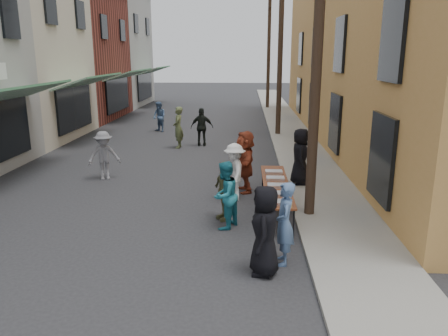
# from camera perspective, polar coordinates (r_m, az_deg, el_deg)

# --- Properties ---
(ground) EXTENTS (120.00, 120.00, 0.00)m
(ground) POSITION_cam_1_polar(r_m,az_deg,el_deg) (9.31, -14.01, -12.28)
(ground) COLOR #28282B
(ground) RESTS_ON ground
(sidewalk) EXTENTS (2.20, 60.00, 0.10)m
(sidewalk) POSITION_cam_1_polar(r_m,az_deg,el_deg) (23.41, 8.74, 4.34)
(sidewalk) COLOR gray
(sidewalk) RESTS_ON ground
(storefront_row) EXTENTS (8.00, 37.00, 9.00)m
(storefront_row) POSITION_cam_1_polar(r_m,az_deg,el_deg) (26.13, -26.70, 13.04)
(storefront_row) COLOR maroon
(storefront_row) RESTS_ON ground
(building_ochre) EXTENTS (10.00, 28.00, 10.00)m
(building_ochre) POSITION_cam_1_polar(r_m,az_deg,el_deg) (23.53, 25.00, 15.36)
(building_ochre) COLOR #C48F46
(building_ochre) RESTS_ON ground
(utility_pole_near) EXTENTS (0.26, 0.26, 9.00)m
(utility_pole_near) POSITION_cam_1_polar(r_m,az_deg,el_deg) (11.06, 12.19, 16.13)
(utility_pole_near) COLOR #2D2116
(utility_pole_near) RESTS_ON ground
(utility_pole_mid) EXTENTS (0.26, 0.26, 9.00)m
(utility_pole_mid) POSITION_cam_1_polar(r_m,az_deg,el_deg) (22.99, 7.38, 15.35)
(utility_pole_mid) COLOR #2D2116
(utility_pole_mid) RESTS_ON ground
(utility_pole_far) EXTENTS (0.26, 0.26, 9.00)m
(utility_pole_far) POSITION_cam_1_polar(r_m,az_deg,el_deg) (34.97, 5.86, 15.08)
(utility_pole_far) COLOR #2D2116
(utility_pole_far) RESTS_ON ground
(serving_table) EXTENTS (0.70, 4.00, 0.75)m
(serving_table) POSITION_cam_1_polar(r_m,az_deg,el_deg) (11.91, 6.83, -2.25)
(serving_table) COLOR #602216
(serving_table) RESTS_ON ground
(catering_tray_sausage) EXTENTS (0.50, 0.33, 0.08)m
(catering_tray_sausage) POSITION_cam_1_polar(r_m,az_deg,el_deg) (10.32, 7.44, -4.48)
(catering_tray_sausage) COLOR maroon
(catering_tray_sausage) RESTS_ON serving_table
(catering_tray_foil_b) EXTENTS (0.50, 0.33, 0.08)m
(catering_tray_foil_b) POSITION_cam_1_polar(r_m,az_deg,el_deg) (10.94, 7.18, -3.37)
(catering_tray_foil_b) COLOR #B2B2B7
(catering_tray_foil_b) RESTS_ON serving_table
(catering_tray_buns) EXTENTS (0.50, 0.33, 0.08)m
(catering_tray_buns) POSITION_cam_1_polar(r_m,az_deg,el_deg) (11.60, 6.94, -2.31)
(catering_tray_buns) COLOR tan
(catering_tray_buns) RESTS_ON serving_table
(catering_tray_foil_d) EXTENTS (0.50, 0.33, 0.08)m
(catering_tray_foil_d) POSITION_cam_1_polar(r_m,az_deg,el_deg) (12.27, 6.72, -1.36)
(catering_tray_foil_d) COLOR #B2B2B7
(catering_tray_foil_d) RESTS_ON serving_table
(catering_tray_buns_end) EXTENTS (0.50, 0.33, 0.08)m
(catering_tray_buns_end) POSITION_cam_1_polar(r_m,az_deg,el_deg) (12.95, 6.52, -0.51)
(catering_tray_buns_end) COLOR tan
(catering_tray_buns_end) RESTS_ON serving_table
(condiment_jar_a) EXTENTS (0.07, 0.07, 0.08)m
(condiment_jar_a) POSITION_cam_1_polar(r_m,az_deg,el_deg) (10.02, 6.31, -5.03)
(condiment_jar_a) COLOR #A57F26
(condiment_jar_a) RESTS_ON serving_table
(condiment_jar_b) EXTENTS (0.07, 0.07, 0.08)m
(condiment_jar_b) POSITION_cam_1_polar(r_m,az_deg,el_deg) (10.12, 6.28, -4.84)
(condiment_jar_b) COLOR #A57F26
(condiment_jar_b) RESTS_ON serving_table
(condiment_jar_c) EXTENTS (0.07, 0.07, 0.08)m
(condiment_jar_c) POSITION_cam_1_polar(r_m,az_deg,el_deg) (10.21, 6.25, -4.65)
(condiment_jar_c) COLOR #A57F26
(condiment_jar_c) RESTS_ON serving_table
(cup_stack) EXTENTS (0.08, 0.08, 0.12)m
(cup_stack) POSITION_cam_1_polar(r_m,az_deg,el_deg) (10.10, 8.69, -4.84)
(cup_stack) COLOR tan
(cup_stack) RESTS_ON serving_table
(guest_front_a) EXTENTS (0.64, 0.92, 1.78)m
(guest_front_a) POSITION_cam_1_polar(r_m,az_deg,el_deg) (8.43, 5.37, -8.14)
(guest_front_a) COLOR black
(guest_front_a) RESTS_ON ground
(guest_front_b) EXTENTS (0.42, 0.63, 1.72)m
(guest_front_b) POSITION_cam_1_polar(r_m,az_deg,el_deg) (8.89, 7.88, -7.22)
(guest_front_b) COLOR #5575A5
(guest_front_b) RESTS_ON ground
(guest_front_c) EXTENTS (0.94, 1.02, 1.68)m
(guest_front_c) POSITION_cam_1_polar(r_m,az_deg,el_deg) (10.58, 0.08, -3.59)
(guest_front_c) COLOR teal
(guest_front_c) RESTS_ON ground
(guest_front_d) EXTENTS (0.70, 1.13, 1.68)m
(guest_front_d) POSITION_cam_1_polar(r_m,az_deg,el_deg) (12.68, 1.38, -0.51)
(guest_front_d) COLOR white
(guest_front_d) RESTS_ON ground
(guest_front_e) EXTENTS (0.78, 0.97, 1.55)m
(guest_front_e) POSITION_cam_1_polar(r_m,az_deg,el_deg) (11.15, 0.01, -3.00)
(guest_front_e) COLOR brown
(guest_front_e) RESTS_ON ground
(guest_queue_back) EXTENTS (0.85, 1.84, 1.91)m
(guest_queue_back) POSITION_cam_1_polar(r_m,az_deg,el_deg) (13.43, 2.78, 0.86)
(guest_queue_back) COLOR maroon
(guest_queue_back) RESTS_ON ground
(server) EXTENTS (0.65, 0.93, 1.80)m
(server) POSITION_cam_1_polar(r_m,az_deg,el_deg) (14.11, 9.92, 1.50)
(server) COLOR black
(server) RESTS_ON sidewalk
(passerby_left) EXTENTS (1.23, 1.02, 1.66)m
(passerby_left) POSITION_cam_1_polar(r_m,az_deg,el_deg) (15.35, -15.41, 1.59)
(passerby_left) COLOR slate
(passerby_left) RESTS_ON ground
(passerby_mid) EXTENTS (1.06, 0.50, 1.77)m
(passerby_mid) POSITION_cam_1_polar(r_m,az_deg,el_deg) (20.38, -2.90, 5.36)
(passerby_mid) COLOR black
(passerby_mid) RESTS_ON ground
(passerby_right) EXTENTS (0.47, 0.70, 1.88)m
(passerby_right) POSITION_cam_1_polar(r_m,az_deg,el_deg) (20.01, -6.00, 5.29)
(passerby_right) COLOR #566138
(passerby_right) RESTS_ON ground
(passerby_far) EXTENTS (1.02, 1.00, 1.65)m
(passerby_far) POSITION_cam_1_polar(r_m,az_deg,el_deg) (24.48, -8.44, 6.63)
(passerby_far) COLOR #49658D
(passerby_far) RESTS_ON ground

